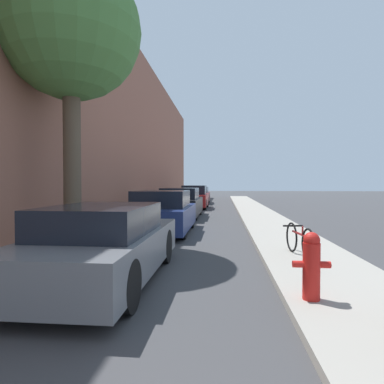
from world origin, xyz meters
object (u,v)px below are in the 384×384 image
Objects in this scene: parked_car_grey at (105,244)px; parked_car_navy at (163,213)px; parked_car_maroon at (199,195)px; parked_car_red at (195,198)px; fire_hydrant at (311,265)px; parked_car_black at (181,203)px; bicycle at (299,240)px; street_tree_near at (71,31)px.

parked_car_navy is at bearing 90.44° from parked_car_grey.
parked_car_grey is 21.75m from parked_car_maroon.
parked_car_red is 4.55× the size of fire_hydrant.
bicycle is at bearing -67.26° from parked_car_black.
parked_car_navy is 0.89× the size of parked_car_maroon.
bicycle is (3.64, -20.05, -0.21)m from parked_car_maroon.
parked_car_black is at bearing 90.50° from parked_car_grey.
parked_car_grey is 0.93× the size of parked_car_black.
parked_car_maroon is (-0.05, 21.75, 0.04)m from parked_car_grey.
bicycle is at bearing -76.49° from parked_car_red.
parked_car_maroon is at bearing 84.61° from street_tree_near.
street_tree_near is (-1.80, -19.08, 4.83)m from parked_car_maroon.
parked_car_black is (-0.05, 5.02, 0.02)m from parked_car_navy.
parked_car_red is at bearing 95.91° from bicycle.
street_tree_near reaches higher than parked_car_black.
parked_car_maroon is 5.05× the size of fire_hydrant.
fire_hydrant is 0.56× the size of bicycle.
parked_car_red reaches higher than bicycle.
parked_car_black is at bearing 105.15° from bicycle.
parked_car_grey reaches higher than fire_hydrant.
parked_car_red is 15.03m from bicycle.
fire_hydrant is (5.01, -3.58, -4.92)m from street_tree_near.
parked_car_grey is 3.98m from bicycle.
parked_car_grey is 3.28m from fire_hydrant.
parked_car_black is at bearing -91.69° from parked_car_red.
parked_car_black reaches higher than parked_car_navy.
bicycle is at bearing -46.00° from parked_car_navy.
bicycle is (3.63, -3.76, -0.21)m from parked_car_navy.
parked_car_navy is at bearing -89.97° from parked_car_maroon.
parked_car_red is 17.49m from fire_hydrant.
fire_hydrant is at bearing -15.95° from parked_car_grey.
parked_car_black is (-0.09, 10.48, 0.06)m from parked_car_grey.
parked_car_red is 0.90× the size of parked_car_maroon.
street_tree_near reaches higher than parked_car_maroon.
fire_hydrant is (3.20, -6.36, -0.09)m from parked_car_navy.
bicycle is (3.68, -8.78, -0.23)m from parked_car_black.
parked_car_black is 9.52m from bicycle.
parked_car_red is 0.57× the size of street_tree_near.
parked_car_grey is 10.48m from parked_car_black.
parked_car_maroon is at bearing 91.38° from parked_car_red.
street_tree_near is (-1.85, 2.67, 4.87)m from parked_car_grey.
fire_hydrant is at bearing -81.94° from parked_car_maroon.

